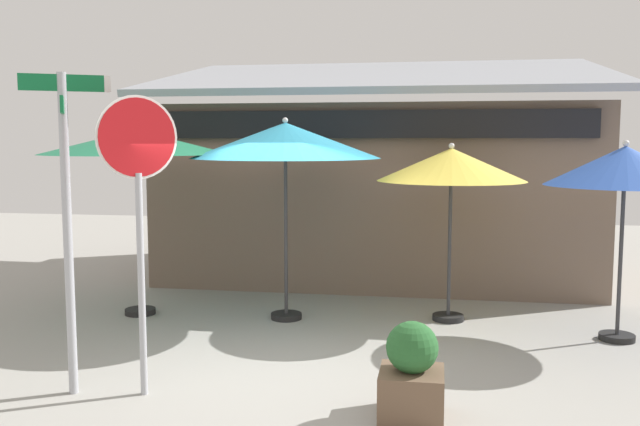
# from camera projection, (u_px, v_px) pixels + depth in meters

# --- Properties ---
(ground_plane) EXTENTS (28.00, 28.00, 0.10)m
(ground_plane) POSITION_uv_depth(u_px,v_px,m) (288.00, 367.00, 7.82)
(ground_plane) COLOR #9E9B93
(cafe_building) EXTENTS (8.05, 4.79, 4.22)m
(cafe_building) POSITION_uv_depth(u_px,v_px,m) (379.00, 186.00, 12.99)
(cafe_building) COLOR #705B4C
(cafe_building) RESTS_ON ground
(street_sign_post) EXTENTS (0.75, 0.70, 3.18)m
(street_sign_post) POSITION_uv_depth(u_px,v_px,m) (67.00, 204.00, 6.69)
(street_sign_post) COLOR #A8AAB2
(street_sign_post) RESTS_ON ground
(stop_sign) EXTENTS (0.59, 0.57, 2.97)m
(stop_sign) POSITION_uv_depth(u_px,v_px,m) (139.00, 187.00, 6.64)
(stop_sign) COLOR #A8AAB2
(stop_sign) RESTS_ON ground
(patio_umbrella_forest_green_left) EXTENTS (2.69, 2.69, 2.75)m
(patio_umbrella_forest_green_left) POSITION_uv_depth(u_px,v_px,m) (135.00, 143.00, 9.74)
(patio_umbrella_forest_green_left) COLOR black
(patio_umbrella_forest_green_left) RESTS_ON ground
(patio_umbrella_teal_center) EXTENTS (2.65, 2.65, 2.85)m
(patio_umbrella_teal_center) POSITION_uv_depth(u_px,v_px,m) (285.00, 141.00, 9.47)
(patio_umbrella_teal_center) COLOR black
(patio_umbrella_teal_center) RESTS_ON ground
(patio_umbrella_mustard_right) EXTENTS (2.05, 2.05, 2.49)m
(patio_umbrella_mustard_right) POSITION_uv_depth(u_px,v_px,m) (451.00, 166.00, 9.43)
(patio_umbrella_mustard_right) COLOR black
(patio_umbrella_mustard_right) RESTS_ON ground
(patio_umbrella_royal_blue_far_right) EXTENTS (1.95, 1.95, 2.54)m
(patio_umbrella_royal_blue_far_right) POSITION_uv_depth(u_px,v_px,m) (625.00, 167.00, 8.46)
(patio_umbrella_royal_blue_far_right) COLOR black
(patio_umbrella_royal_blue_far_right) RESTS_ON ground
(sidewalk_planter) EXTENTS (0.59, 0.59, 0.90)m
(sidewalk_planter) POSITION_uv_depth(u_px,v_px,m) (412.00, 374.00, 6.25)
(sidewalk_planter) COLOR brown
(sidewalk_planter) RESTS_ON ground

